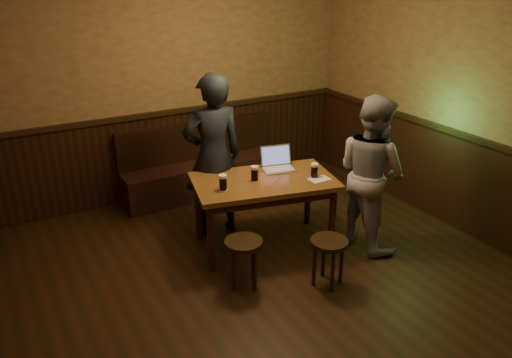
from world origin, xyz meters
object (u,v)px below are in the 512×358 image
object	(u,v)px
pint_mid	(255,173)
pint_right	(314,170)
pub_table	(264,188)
stool_right	(329,249)
person_grey	(371,173)
stool_left	(244,250)
pint_left	(223,182)
laptop	(277,163)
person_suit	(213,157)
bench	(203,171)

from	to	relation	value
pint_mid	pint_right	distance (m)	0.64
pub_table	pint_right	size ratio (longest dim) A/B	10.47
pint_right	stool_right	bearing A→B (deg)	-114.31
pint_mid	person_grey	distance (m)	1.24
stool_left	stool_right	distance (m)	0.81
person_grey	pint_left	bearing A→B (deg)	69.61
pint_right	laptop	xyz separation A→B (m)	(-0.21, 0.41, -0.01)
pint_right	person_grey	distance (m)	0.60
stool_left	laptop	distance (m)	1.22
person_suit	person_grey	bearing A→B (deg)	148.69
bench	stool_left	size ratio (longest dim) A/B	4.46
bench	pint_left	distance (m)	1.83
stool_left	pint_mid	xyz separation A→B (m)	(0.45, 0.58, 0.48)
stool_right	person_suit	size ratio (longest dim) A/B	0.26
bench	pint_right	size ratio (longest dim) A/B	14.08
person_suit	person_grey	world-z (taller)	person_suit
stool_right	pint_right	bearing A→B (deg)	65.69
pint_mid	laptop	size ratio (longest dim) A/B	0.41
bench	pub_table	size ratio (longest dim) A/B	1.34
pint_left	bench	bearing A→B (deg)	73.50
pint_right	laptop	size ratio (longest dim) A/B	0.39
stool_left	pint_left	distance (m)	0.72
person_suit	person_grey	size ratio (longest dim) A/B	1.10
bench	pint_mid	distance (m)	1.72
bench	stool_right	distance (m)	2.59
pint_mid	stool_left	bearing A→B (deg)	-127.61
pub_table	pint_right	bearing A→B (deg)	-10.40
pint_mid	pint_left	bearing A→B (deg)	-172.64
pint_mid	laptop	bearing A→B (deg)	24.03
pint_left	person_grey	bearing A→B (deg)	-17.50
pint_right	person_grey	size ratio (longest dim) A/B	0.09
pub_table	person_suit	xyz separation A→B (m)	(-0.33, 0.56, 0.24)
pub_table	person_grey	distance (m)	1.15
pint_left	pint_mid	xyz separation A→B (m)	(0.39, 0.05, -0.00)
stool_left	stool_right	world-z (taller)	stool_left
pint_left	pint_right	bearing A→B (deg)	-10.33
stool_right	pint_left	size ratio (longest dim) A/B	2.94
pub_table	laptop	xyz separation A→B (m)	(0.29, 0.19, 0.17)
laptop	person_suit	distance (m)	0.72
laptop	pub_table	bearing A→B (deg)	-133.00
bench	pub_table	distance (m)	1.68
stool_left	person_grey	xyz separation A→B (m)	(1.57, 0.05, 0.45)
pint_mid	person_grey	world-z (taller)	person_grey
pint_right	stool_left	bearing A→B (deg)	-161.46
stool_right	person_grey	size ratio (longest dim) A/B	0.29
stool_left	pint_left	xyz separation A→B (m)	(0.06, 0.53, 0.48)
pint_mid	person_suit	bearing A→B (deg)	112.42
bench	stool_right	size ratio (longest dim) A/B	4.54
pint_right	person_grey	bearing A→B (deg)	-29.51
bench	person_grey	bearing A→B (deg)	-64.60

